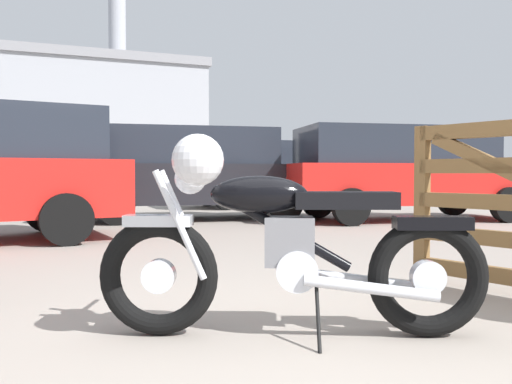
{
  "coord_description": "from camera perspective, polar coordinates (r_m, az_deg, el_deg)",
  "views": [
    {
      "loc": [
        -1.07,
        -2.31,
        0.87
      ],
      "look_at": [
        0.11,
        1.13,
        0.75
      ],
      "focal_mm": 37.41,
      "sensor_mm": 36.0,
      "label": 1
    }
  ],
  "objects": [
    {
      "name": "industrial_building",
      "position": [
        36.0,
        -21.65,
        6.59
      ],
      "size": [
        18.75,
        12.65,
        15.68
      ],
      "rotation": [
        0.0,
        0.0,
        0.04
      ],
      "color": "#9EA0A8",
      "rests_on": "ground_plane"
    },
    {
      "name": "dark_sedan_left",
      "position": [
        10.32,
        -6.9,
        2.29
      ],
      "size": [
        4.85,
        2.31,
        1.74
      ],
      "rotation": [
        0.0,
        0.0,
        -0.1
      ],
      "color": "black",
      "rests_on": "ground_plane"
    },
    {
      "name": "vintage_motorcycle",
      "position": [
        2.84,
        2.87,
        -5.71
      ],
      "size": [
        1.99,
        0.87,
        1.07
      ],
      "rotation": [
        0.0,
        0.0,
        2.79
      ],
      "color": "black",
      "rests_on": "ground_plane"
    },
    {
      "name": "silver_sedan_mid",
      "position": [
        10.46,
        15.42,
        2.23
      ],
      "size": [
        4.88,
        2.41,
        1.74
      ],
      "rotation": [
        0.0,
        0.0,
        -0.13
      ],
      "color": "black",
      "rests_on": "ground_plane"
    },
    {
      "name": "ground_plane",
      "position": [
        2.69,
        5.99,
        -16.95
      ],
      "size": [
        80.0,
        80.0,
        0.0
      ],
      "primitive_type": "plane",
      "color": "gray"
    },
    {
      "name": "pale_sedan_back",
      "position": [
        14.35,
        1.85,
        2.19
      ],
      "size": [
        4.76,
        2.11,
        1.74
      ],
      "rotation": [
        0.0,
        0.0,
        3.18
      ],
      "color": "black",
      "rests_on": "ground_plane"
    }
  ]
}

